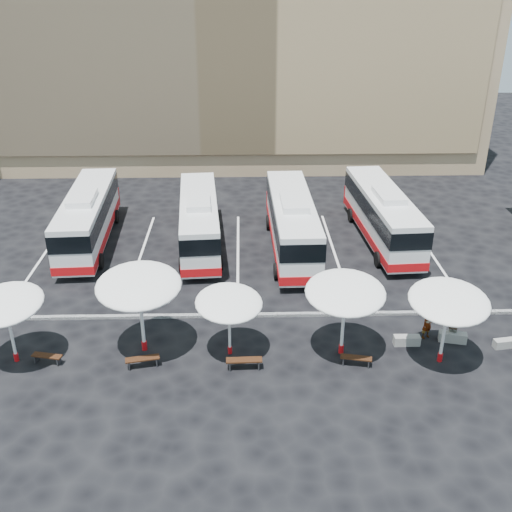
{
  "coord_description": "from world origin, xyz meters",
  "views": [
    {
      "loc": [
        0.3,
        -25.56,
        16.0
      ],
      "look_at": [
        1.0,
        3.0,
        2.2
      ],
      "focal_mm": 42.0,
      "sensor_mm": 36.0,
      "label": 1
    }
  ],
  "objects_px": {
    "conc_bench_1": "(453,337)",
    "wood_bench_3": "(356,359)",
    "sunshade_1": "(139,286)",
    "sunshade_2": "(229,303)",
    "conc_bench_0": "(407,340)",
    "sunshade_0": "(5,305)",
    "wood_bench_1": "(142,360)",
    "bus_3": "(383,213)",
    "sunshade_4": "(449,301)",
    "bus_1": "(199,219)",
    "conc_bench_2": "(505,343)",
    "passenger_1": "(454,324)",
    "bus_2": "(292,222)",
    "wood_bench_0": "(47,357)",
    "bus_0": "(88,216)",
    "sunshade_3": "(345,293)",
    "passenger_0": "(427,323)",
    "wood_bench_2": "(244,362)"
  },
  "relations": [
    {
      "from": "bus_1",
      "to": "sunshade_2",
      "type": "relative_size",
      "value": 2.9
    },
    {
      "from": "sunshade_4",
      "to": "conc_bench_1",
      "type": "height_order",
      "value": "sunshade_4"
    },
    {
      "from": "conc_bench_2",
      "to": "passenger_1",
      "type": "xyz_separation_m",
      "value": [
        -2.24,
        0.77,
        0.62
      ]
    },
    {
      "from": "bus_3",
      "to": "sunshade_4",
      "type": "bearing_deg",
      "value": -94.09
    },
    {
      "from": "bus_0",
      "to": "wood_bench_0",
      "type": "relative_size",
      "value": 8.12
    },
    {
      "from": "wood_bench_2",
      "to": "bus_0",
      "type": "bearing_deg",
      "value": 125.56
    },
    {
      "from": "bus_1",
      "to": "conc_bench_0",
      "type": "distance_m",
      "value": 15.54
    },
    {
      "from": "sunshade_2",
      "to": "conc_bench_2",
      "type": "bearing_deg",
      "value": 0.86
    },
    {
      "from": "sunshade_1",
      "to": "sunshade_0",
      "type": "bearing_deg",
      "value": -172.58
    },
    {
      "from": "bus_1",
      "to": "sunshade_4",
      "type": "relative_size",
      "value": 2.88
    },
    {
      "from": "sunshade_0",
      "to": "wood_bench_1",
      "type": "relative_size",
      "value": 2.53
    },
    {
      "from": "bus_3",
      "to": "sunshade_3",
      "type": "distance_m",
      "value": 13.42
    },
    {
      "from": "bus_1",
      "to": "wood_bench_3",
      "type": "height_order",
      "value": "bus_1"
    },
    {
      "from": "sunshade_3",
      "to": "passenger_0",
      "type": "height_order",
      "value": "sunshade_3"
    },
    {
      "from": "bus_0",
      "to": "bus_1",
      "type": "distance_m",
      "value": 7.07
    },
    {
      "from": "sunshade_1",
      "to": "sunshade_2",
      "type": "height_order",
      "value": "sunshade_1"
    },
    {
      "from": "wood_bench_1",
      "to": "sunshade_0",
      "type": "bearing_deg",
      "value": 174.16
    },
    {
      "from": "sunshade_2",
      "to": "sunshade_4",
      "type": "height_order",
      "value": "sunshade_4"
    },
    {
      "from": "bus_0",
      "to": "wood_bench_0",
      "type": "xyz_separation_m",
      "value": [
        0.97,
        -13.04,
        -1.51
      ]
    },
    {
      "from": "sunshade_4",
      "to": "wood_bench_1",
      "type": "xyz_separation_m",
      "value": [
        -13.31,
        -0.1,
        -2.75
      ]
    },
    {
      "from": "bus_0",
      "to": "sunshade_0",
      "type": "relative_size",
      "value": 2.92
    },
    {
      "from": "sunshade_1",
      "to": "passenger_1",
      "type": "relative_size",
      "value": 2.53
    },
    {
      "from": "wood_bench_0",
      "to": "passenger_1",
      "type": "distance_m",
      "value": 18.83
    },
    {
      "from": "sunshade_4",
      "to": "passenger_0",
      "type": "relative_size",
      "value": 2.45
    },
    {
      "from": "sunshade_4",
      "to": "conc_bench_2",
      "type": "xyz_separation_m",
      "value": [
        3.38,
        1.02,
        -2.89
      ]
    },
    {
      "from": "bus_2",
      "to": "bus_3",
      "type": "relative_size",
      "value": 1.02
    },
    {
      "from": "wood_bench_0",
      "to": "bus_0",
      "type": "bearing_deg",
      "value": 94.26
    },
    {
      "from": "conc_bench_0",
      "to": "passenger_0",
      "type": "distance_m",
      "value": 1.35
    },
    {
      "from": "bus_1",
      "to": "conc_bench_0",
      "type": "height_order",
      "value": "bus_1"
    },
    {
      "from": "bus_1",
      "to": "wood_bench_2",
      "type": "height_order",
      "value": "bus_1"
    },
    {
      "from": "sunshade_1",
      "to": "passenger_0",
      "type": "height_order",
      "value": "sunshade_1"
    },
    {
      "from": "bus_3",
      "to": "wood_bench_3",
      "type": "bearing_deg",
      "value": -109.86
    },
    {
      "from": "conc_bench_1",
      "to": "wood_bench_3",
      "type": "bearing_deg",
      "value": -160.23
    },
    {
      "from": "conc_bench_1",
      "to": "wood_bench_2",
      "type": "bearing_deg",
      "value": -169.14
    },
    {
      "from": "bus_2",
      "to": "sunshade_3",
      "type": "height_order",
      "value": "sunshade_3"
    },
    {
      "from": "wood_bench_1",
      "to": "conc_bench_0",
      "type": "relative_size",
      "value": 1.26
    },
    {
      "from": "sunshade_2",
      "to": "passenger_1",
      "type": "relative_size",
      "value": 2.28
    },
    {
      "from": "wood_bench_2",
      "to": "wood_bench_3",
      "type": "xyz_separation_m",
      "value": [
        4.98,
        0.13,
        -0.05
      ]
    },
    {
      "from": "conc_bench_1",
      "to": "bus_0",
      "type": "bearing_deg",
      "value": 149.08
    },
    {
      "from": "bus_1",
      "to": "bus_2",
      "type": "bearing_deg",
      "value": -12.29
    },
    {
      "from": "sunshade_3",
      "to": "conc_bench_0",
      "type": "height_order",
      "value": "sunshade_3"
    },
    {
      "from": "bus_0",
      "to": "sunshade_4",
      "type": "distance_m",
      "value": 22.9
    },
    {
      "from": "bus_1",
      "to": "sunshade_2",
      "type": "bearing_deg",
      "value": -84.4
    },
    {
      "from": "bus_2",
      "to": "passenger_1",
      "type": "relative_size",
      "value": 7.04
    },
    {
      "from": "conc_bench_2",
      "to": "passenger_0",
      "type": "relative_size",
      "value": 0.71
    },
    {
      "from": "conc_bench_2",
      "to": "bus_0",
      "type": "bearing_deg",
      "value": 150.76
    },
    {
      "from": "wood_bench_0",
      "to": "passenger_0",
      "type": "distance_m",
      "value": 17.61
    },
    {
      "from": "sunshade_3",
      "to": "sunshade_4",
      "type": "height_order",
      "value": "sunshade_3"
    },
    {
      "from": "conc_bench_0",
      "to": "wood_bench_3",
      "type": "bearing_deg",
      "value": -149.83
    },
    {
      "from": "wood_bench_2",
      "to": "wood_bench_3",
      "type": "distance_m",
      "value": 4.98
    }
  ]
}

